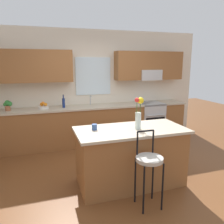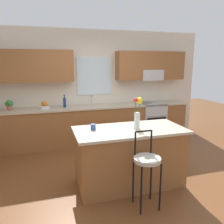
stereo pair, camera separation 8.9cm
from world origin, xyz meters
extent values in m
plane|color=brown|center=(0.00, 0.00, 0.00)|extent=(14.00, 14.00, 0.00)
cube|color=beige|center=(0.00, 2.06, 1.35)|extent=(5.60, 0.12, 2.70)
cube|color=brown|center=(-1.42, 1.83, 1.85)|extent=(1.77, 0.34, 0.70)
cube|color=brown|center=(1.42, 1.83, 1.85)|extent=(1.77, 0.34, 0.70)
cube|color=silver|center=(0.00, 1.99, 1.60)|extent=(0.87, 0.03, 0.90)
cube|color=#B7BABC|center=(1.42, 1.80, 1.62)|extent=(0.56, 0.36, 0.26)
cube|color=brown|center=(0.00, 1.70, 0.44)|extent=(4.50, 0.60, 0.88)
cube|color=#BCAD93|center=(0.00, 1.70, 0.90)|extent=(4.56, 0.64, 0.04)
cube|color=#B7BABC|center=(-0.11, 1.70, 0.85)|extent=(0.54, 0.38, 0.11)
cylinder|color=#B7BABC|center=(-0.11, 1.86, 1.03)|extent=(0.02, 0.02, 0.22)
cylinder|color=#B7BABC|center=(-0.11, 1.80, 1.14)|extent=(0.02, 0.12, 0.02)
cube|color=#B7BABC|center=(1.42, 1.68, 0.46)|extent=(0.60, 0.60, 0.92)
cube|color=black|center=(1.42, 1.38, 0.40)|extent=(0.52, 0.02, 0.40)
cylinder|color=#B7BABC|center=(1.42, 1.35, 0.66)|extent=(0.50, 0.02, 0.02)
cube|color=brown|center=(0.03, -0.36, 0.44)|extent=(1.63, 0.75, 0.88)
cube|color=#BCAD93|center=(0.03, -0.36, 0.90)|extent=(1.71, 0.83, 0.04)
cylinder|color=black|center=(-0.10, -1.13, 0.33)|extent=(0.02, 0.02, 0.66)
cylinder|color=black|center=(0.17, -1.13, 0.33)|extent=(0.02, 0.02, 0.66)
cylinder|color=black|center=(-0.10, -0.86, 0.33)|extent=(0.02, 0.02, 0.66)
cylinder|color=black|center=(0.17, -0.86, 0.33)|extent=(0.02, 0.02, 0.66)
cylinder|color=#B2ADA3|center=(0.03, -0.99, 0.69)|extent=(0.36, 0.36, 0.05)
cylinder|color=black|center=(-0.08, -0.86, 0.87)|extent=(0.02, 0.02, 0.32)
cylinder|color=black|center=(0.15, -0.86, 0.87)|extent=(0.02, 0.02, 0.32)
cylinder|color=black|center=(0.03, -0.86, 1.03)|extent=(0.23, 0.02, 0.02)
cylinder|color=silver|center=(0.13, -0.40, 1.05)|extent=(0.09, 0.09, 0.26)
cylinder|color=#3D722D|center=(0.16, -0.40, 1.18)|extent=(0.01, 0.01, 0.37)
sphere|color=yellow|center=(0.16, -0.40, 1.36)|extent=(0.10, 0.10, 0.10)
cylinder|color=#3D722D|center=(0.10, -0.41, 1.19)|extent=(0.01, 0.01, 0.38)
sphere|color=red|center=(0.10, -0.41, 1.38)|extent=(0.07, 0.07, 0.07)
cylinder|color=#33518C|center=(-0.52, -0.24, 0.97)|extent=(0.08, 0.08, 0.09)
cylinder|color=silver|center=(-1.22, 1.70, 0.95)|extent=(0.24, 0.24, 0.06)
sphere|color=orange|center=(-1.17, 1.70, 1.01)|extent=(0.07, 0.07, 0.07)
sphere|color=orange|center=(-1.25, 1.75, 1.01)|extent=(0.08, 0.08, 0.08)
sphere|color=orange|center=(-1.22, 1.70, 1.04)|extent=(0.07, 0.07, 0.07)
cylinder|color=navy|center=(-0.77, 1.70, 1.03)|extent=(0.06, 0.06, 0.21)
cylinder|color=navy|center=(-0.77, 1.70, 1.17)|extent=(0.03, 0.03, 0.07)
cylinder|color=black|center=(-0.77, 1.70, 1.21)|extent=(0.03, 0.03, 0.02)
cylinder|color=#9E5B3D|center=(-1.94, 1.70, 0.98)|extent=(0.11, 0.11, 0.11)
sphere|color=#2D7A33|center=(-1.94, 1.70, 1.09)|extent=(0.11, 0.11, 0.11)
sphere|color=#2D7A33|center=(-1.98, 1.71, 1.06)|extent=(0.09, 0.09, 0.09)
sphere|color=#2D7A33|center=(-1.90, 1.69, 1.07)|extent=(0.11, 0.11, 0.11)
camera|label=1|loc=(-1.29, -3.49, 1.92)|focal=36.43mm
camera|label=2|loc=(-1.20, -3.51, 1.92)|focal=36.43mm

